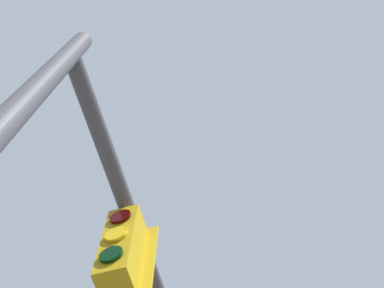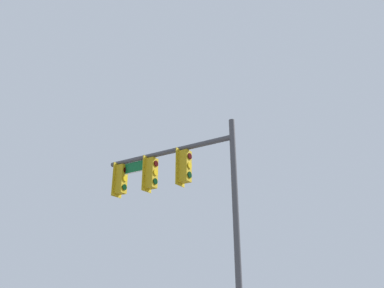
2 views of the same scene
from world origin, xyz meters
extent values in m
cylinder|color=#47474C|center=(-5.56, -6.59, 3.46)|extent=(0.19, 0.19, 6.93)
cylinder|color=#47474C|center=(-2.96, -6.51, 6.33)|extent=(5.21, 0.33, 0.18)
cube|color=gold|center=(-3.55, -6.53, 5.66)|extent=(0.05, 0.52, 1.30)
cube|color=#B79314|center=(-3.74, -6.53, 5.66)|extent=(0.37, 0.33, 1.10)
cylinder|color=#B79314|center=(-3.74, -6.53, 6.27)|extent=(0.04, 0.04, 0.12)
cylinder|color=#340503|center=(-3.94, -6.54, 5.99)|extent=(0.04, 0.22, 0.22)
cylinder|color=yellow|center=(-3.94, -6.54, 5.66)|extent=(0.04, 0.22, 0.22)
cylinder|color=black|center=(-3.94, -6.54, 5.33)|extent=(0.04, 0.22, 0.22)
cube|color=gold|center=(-2.12, -6.49, 5.66)|extent=(0.05, 0.52, 1.30)
cube|color=#B79314|center=(-2.31, -6.49, 5.66)|extent=(0.37, 0.33, 1.10)
cylinder|color=#B79314|center=(-2.31, -6.49, 6.27)|extent=(0.04, 0.04, 0.12)
cylinder|color=#340503|center=(-2.51, -6.50, 5.99)|extent=(0.04, 0.22, 0.22)
cylinder|color=yellow|center=(-2.51, -6.50, 5.66)|extent=(0.04, 0.22, 0.22)
cylinder|color=black|center=(-2.51, -6.50, 5.33)|extent=(0.04, 0.22, 0.22)
cube|color=gold|center=(-0.69, -6.44, 5.66)|extent=(0.05, 0.52, 1.30)
cube|color=#B79314|center=(-0.88, -6.45, 5.66)|extent=(0.37, 0.33, 1.10)
cylinder|color=#B79314|center=(-0.88, -6.45, 6.27)|extent=(0.04, 0.04, 0.12)
cylinder|color=#340503|center=(-1.08, -6.46, 5.99)|extent=(0.04, 0.22, 0.22)
cylinder|color=yellow|center=(-1.08, -6.46, 5.66)|extent=(0.04, 0.22, 0.22)
cylinder|color=black|center=(-1.08, -6.46, 5.33)|extent=(0.04, 0.22, 0.22)
cube|color=#0F602D|center=(-1.35, -6.46, 6.04)|extent=(1.59, 0.09, 0.38)
cube|color=white|center=(-1.35, -6.46, 6.04)|extent=(1.65, 0.07, 0.44)
camera|label=1|loc=(-6.29, -8.01, 1.35)|focal=50.00mm
camera|label=2|loc=(-10.63, 3.30, 1.60)|focal=35.00mm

